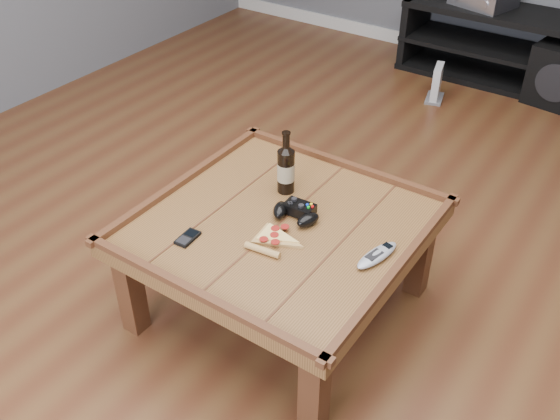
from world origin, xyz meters
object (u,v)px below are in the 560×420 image
Objects in this scene: media_console at (504,47)px; beer_bottle at (286,168)px; game_controller at (296,212)px; smartphone at (188,238)px; game_console at (437,84)px; coffee_table at (281,234)px; pizza_slice at (273,239)px; remote_control at (377,255)px.

beer_bottle is (-0.10, -2.56, 0.31)m from media_console.
game_controller is 0.42m from smartphone.
smartphone is at bearing -94.22° from media_console.
smartphone is at bearing -104.36° from game_console.
pizza_slice is (0.04, -0.11, 0.07)m from coffee_table.
remote_control is at bearing 2.37° from coffee_table.
media_console is 6.65× the size of remote_control.
game_console is at bearing 86.47° from smartphone.
game_controller is 2.20m from game_console.
game_console is at bearing -114.51° from media_console.
remote_control is 2.31m from game_console.
media_console is (0.00, 2.75, -0.15)m from coffee_table.
pizza_slice is 2.36m from game_console.
beer_bottle is 2.63× the size of smartphone.
game_console is (-0.28, 2.15, -0.37)m from game_controller.
smartphone is 0.43× the size of game_console.
game_controller is (0.03, -2.69, 0.23)m from media_console.
beer_bottle is 0.34m from pizza_slice.
game_controller is 0.86× the size of game_console.
smartphone is (-0.22, -0.28, 0.07)m from coffee_table.
pizza_slice is at bearing -89.23° from media_console.
pizza_slice is (0.04, -2.86, 0.21)m from media_console.
remote_control is (0.37, -0.04, -0.01)m from game_controller.
coffee_table reaches higher than smartphone.
pizza_slice is 0.31m from smartphone.
coffee_table is at bearing -61.28° from beer_bottle.
remote_control is at bearing 12.31° from pizza_slice.
remote_control is 0.87× the size of game_console.
game_console is at bearing 96.40° from coffee_table.
remote_control reaches higher than pizza_slice.
smartphone is (-0.22, -3.03, 0.21)m from media_console.
coffee_table is 0.36m from smartphone.
game_controller is (0.13, -0.13, -0.08)m from beer_bottle.
coffee_table is 4.98× the size of game_controller.
pizza_slice is at bearing -148.44° from remote_control.
game_controller is 0.98× the size of remote_control.
beer_bottle reaches higher than media_console.
media_console is at bearing 110.64° from remote_control.
pizza_slice is (0.01, -0.17, -0.02)m from game_controller.
game_controller is at bearing -89.31° from media_console.
game_controller is 0.37m from remote_control.
game_controller is at bearing 85.28° from pizza_slice.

